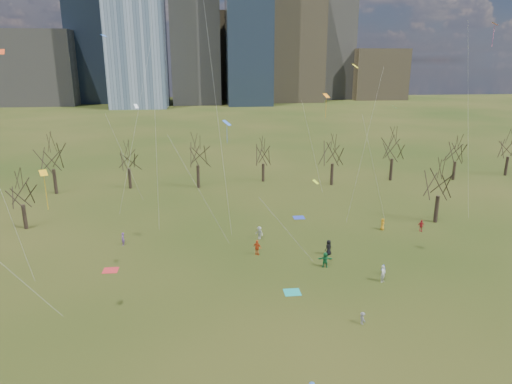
{
  "coord_description": "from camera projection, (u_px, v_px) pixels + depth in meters",
  "views": [
    {
      "loc": [
        -6.0,
        -38.83,
        21.83
      ],
      "look_at": [
        0.0,
        12.0,
        7.0
      ],
      "focal_mm": 32.0,
      "sensor_mm": 36.0,
      "label": 1
    }
  ],
  "objects": [
    {
      "name": "blanket_navy",
      "position": [
        299.0,
        218.0,
        65.67
      ],
      "size": [
        1.6,
        1.5,
        0.03
      ],
      "primitive_type": "cube",
      "color": "#2538B0",
      "rests_on": "ground"
    },
    {
      "name": "person_4",
      "position": [
        257.0,
        248.0,
        52.84
      ],
      "size": [
        1.15,
        0.98,
        1.84
      ],
      "primitive_type": "imported",
      "rotation": [
        0.0,
        0.0,
        2.54
      ],
      "color": "#DD4818",
      "rests_on": "ground"
    },
    {
      "name": "person_6",
      "position": [
        329.0,
        248.0,
        52.86
      ],
      "size": [
        1.07,
        0.96,
        1.84
      ],
      "primitive_type": "imported",
      "rotation": [
        0.0,
        0.0,
        3.67
      ],
      "color": "black",
      "rests_on": "ground"
    },
    {
      "name": "kites_airborne",
      "position": [
        270.0,
        139.0,
        51.46
      ],
      "size": [
        58.2,
        38.22,
        33.67
      ],
      "color": "#F1AE14",
      "rests_on": "ground"
    },
    {
      "name": "person_7",
      "position": [
        123.0,
        239.0,
        55.75
      ],
      "size": [
        0.39,
        0.59,
        1.6
      ],
      "primitive_type": "imported",
      "rotation": [
        0.0,
        0.0,
        4.71
      ],
      "color": "#7C50A0",
      "rests_on": "ground"
    },
    {
      "name": "person_8",
      "position": [
        383.0,
        270.0,
        48.05
      ],
      "size": [
        0.49,
        0.6,
        1.13
      ],
      "primitive_type": "imported",
      "rotation": [
        0.0,
        0.0,
        4.83
      ],
      "color": "#2541A1",
      "rests_on": "ground"
    },
    {
      "name": "person_9",
      "position": [
        259.0,
        233.0,
        57.71
      ],
      "size": [
        1.19,
        1.16,
        1.63
      ],
      "primitive_type": "imported",
      "rotation": [
        0.0,
        0.0,
        5.53
      ],
      "color": "silver",
      "rests_on": "ground"
    },
    {
      "name": "person_10",
      "position": [
        421.0,
        226.0,
        60.22
      ],
      "size": [
        0.95,
        0.45,
        1.58
      ],
      "primitive_type": "imported",
      "rotation": [
        0.0,
        0.0,
        6.21
      ],
      "color": "#AD1821",
      "rests_on": "ground"
    },
    {
      "name": "downtown_skyline",
      "position": [
        206.0,
        25.0,
        233.59
      ],
      "size": [
        212.5,
        78.0,
        118.0
      ],
      "color": "slate",
      "rests_on": "ground"
    },
    {
      "name": "person_12",
      "position": [
        383.0,
        224.0,
        60.75
      ],
      "size": [
        0.72,
        0.89,
        1.59
      ],
      "primitive_type": "imported",
      "rotation": [
        0.0,
        0.0,
        1.26
      ],
      "color": "orange",
      "rests_on": "ground"
    },
    {
      "name": "person_3",
      "position": [
        362.0,
        318.0,
        39.05
      ],
      "size": [
        0.58,
        0.8,
        1.12
      ],
      "primitive_type": "imported",
      "rotation": [
        0.0,
        0.0,
        1.81
      ],
      "color": "slate",
      "rests_on": "ground"
    },
    {
      "name": "bare_tree_row",
      "position": [
        238.0,
        156.0,
        77.58
      ],
      "size": [
        113.04,
        29.8,
        9.5
      ],
      "color": "black",
      "rests_on": "ground"
    },
    {
      "name": "blanket_crimson",
      "position": [
        111.0,
        270.0,
        49.18
      ],
      "size": [
        1.6,
        1.5,
        0.03
      ],
      "primitive_type": "cube",
      "color": "red",
      "rests_on": "ground"
    },
    {
      "name": "blanket_teal",
      "position": [
        292.0,
        292.0,
        44.54
      ],
      "size": [
        1.6,
        1.5,
        0.03
      ],
      "primitive_type": "cube",
      "color": "teal",
      "rests_on": "ground"
    },
    {
      "name": "person_5",
      "position": [
        325.0,
        260.0,
        49.76
      ],
      "size": [
        1.68,
        0.72,
        1.75
      ],
      "primitive_type": "imported",
      "rotation": [
        0.0,
        0.0,
        3.01
      ],
      "color": "#186D36",
      "rests_on": "ground"
    },
    {
      "name": "person_1",
      "position": [
        383.0,
        274.0,
        46.46
      ],
      "size": [
        0.77,
        0.75,
        1.79
      ],
      "primitive_type": "imported",
      "rotation": [
        0.0,
        0.0,
        0.72
      ],
      "color": "silver",
      "rests_on": "ground"
    },
    {
      "name": "ground",
      "position": [
        271.0,
        296.0,
        43.78
      ],
      "size": [
        500.0,
        500.0,
        0.0
      ],
      "primitive_type": "plane",
      "color": "black",
      "rests_on": "ground"
    }
  ]
}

